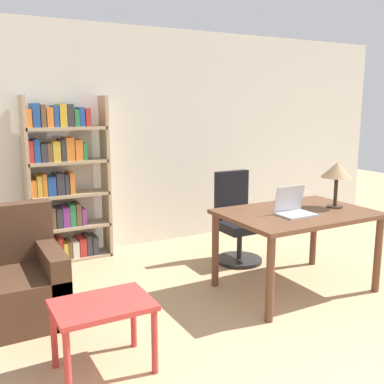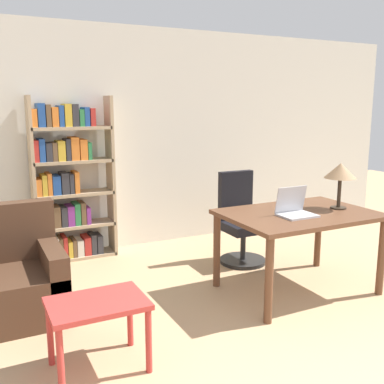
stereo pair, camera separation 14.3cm
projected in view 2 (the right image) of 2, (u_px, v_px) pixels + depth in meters
name	position (u px, v px, depth m)	size (l,w,h in m)	color
wall_back	(137.00, 139.00, 5.58)	(8.00, 0.06, 2.70)	silver
desk	(299.00, 223.00, 4.25)	(1.41, 0.98, 0.78)	brown
laptop	(295.00, 209.00, 4.10)	(0.32, 0.25, 0.26)	#B2B2B7
table_lamp	(340.00, 172.00, 4.32)	(0.31, 0.31, 0.45)	#2D2319
office_chair	(240.00, 223.00, 5.11)	(0.52, 0.52, 1.03)	black
side_table_blue	(97.00, 312.00, 3.00)	(0.64, 0.46, 0.49)	#B2332D
armchair	(15.00, 282.00, 3.80)	(0.78, 0.80, 0.93)	#472D1E
bookshelf	(67.00, 184.00, 5.10)	(0.91, 0.28, 1.87)	tan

